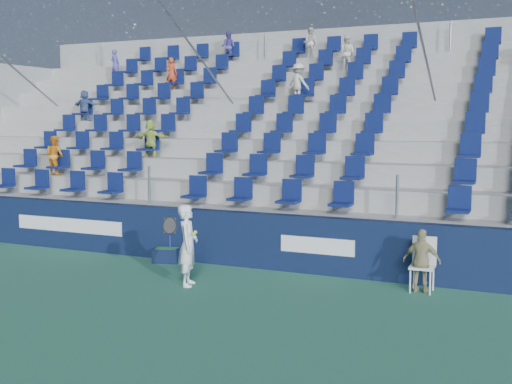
% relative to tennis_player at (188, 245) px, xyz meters
% --- Properties ---
extents(ground, '(70.00, 70.00, 0.00)m').
position_rel_tennis_player_xyz_m(ground, '(0.51, -1.17, -0.80)').
color(ground, '#2D6950').
rests_on(ground, ground).
extents(sponsor_wall, '(24.00, 0.32, 1.20)m').
position_rel_tennis_player_xyz_m(sponsor_wall, '(0.52, 1.98, -0.20)').
color(sponsor_wall, '#101A3A').
rests_on(sponsor_wall, ground).
extents(grandstand, '(24.00, 8.17, 6.63)m').
position_rel_tennis_player_xyz_m(grandstand, '(0.51, 7.08, 1.34)').
color(grandstand, '#A4A49F').
rests_on(grandstand, ground).
extents(tennis_player, '(0.69, 0.67, 1.59)m').
position_rel_tennis_player_xyz_m(tennis_player, '(0.00, 0.00, 0.00)').
color(tennis_player, white).
rests_on(tennis_player, ground).
extents(line_judge_chair, '(0.46, 0.48, 1.02)m').
position_rel_tennis_player_xyz_m(line_judge_chair, '(4.23, 1.49, -0.21)').
color(line_judge_chair, white).
rests_on(line_judge_chair, ground).
extents(line_judge, '(0.71, 0.32, 1.19)m').
position_rel_tennis_player_xyz_m(line_judge, '(4.23, 1.33, -0.20)').
color(line_judge, tan).
rests_on(line_judge, ground).
extents(ball_bin, '(0.67, 0.53, 0.33)m').
position_rel_tennis_player_xyz_m(ball_bin, '(-1.49, 1.58, -0.62)').
color(ball_bin, '#0E1734').
rests_on(ball_bin, ground).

